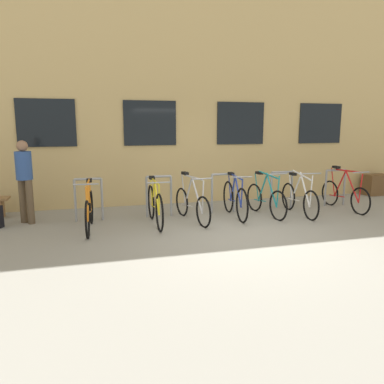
{
  "coord_description": "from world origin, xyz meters",
  "views": [
    {
      "loc": [
        -2.63,
        -6.05,
        1.99
      ],
      "look_at": [
        -0.56,
        1.6,
        0.57
      ],
      "focal_mm": 34.66,
      "sensor_mm": 36.0,
      "label": 1
    }
  ],
  "objects_px": {
    "bicycle_teal": "(266,199)",
    "bicycle_white": "(299,198)",
    "person_by_bench": "(24,176)",
    "bicycle_yellow": "(155,205)",
    "bicycle_blue": "(235,199)",
    "bicycle_silver": "(192,204)",
    "bicycle_red": "(344,194)",
    "bicycle_orange": "(89,210)",
    "planter_box": "(376,185)"
  },
  "relations": [
    {
      "from": "bicycle_teal",
      "to": "bicycle_white",
      "type": "xyz_separation_m",
      "value": [
        0.77,
        -0.13,
        -0.0
      ]
    },
    {
      "from": "person_by_bench",
      "to": "bicycle_teal",
      "type": "bearing_deg",
      "value": -7.22
    },
    {
      "from": "person_by_bench",
      "to": "bicycle_yellow",
      "type": "bearing_deg",
      "value": -17.04
    },
    {
      "from": "bicycle_white",
      "to": "bicycle_blue",
      "type": "relative_size",
      "value": 1.0
    },
    {
      "from": "bicycle_silver",
      "to": "bicycle_red",
      "type": "height_order",
      "value": "bicycle_red"
    },
    {
      "from": "bicycle_white",
      "to": "person_by_bench",
      "type": "distance_m",
      "value": 5.93
    },
    {
      "from": "bicycle_white",
      "to": "person_by_bench",
      "type": "height_order",
      "value": "person_by_bench"
    },
    {
      "from": "bicycle_yellow",
      "to": "bicycle_blue",
      "type": "xyz_separation_m",
      "value": [
        1.81,
        0.18,
        -0.0
      ]
    },
    {
      "from": "bicycle_silver",
      "to": "bicycle_blue",
      "type": "height_order",
      "value": "bicycle_silver"
    },
    {
      "from": "person_by_bench",
      "to": "bicycle_silver",
      "type": "bearing_deg",
      "value": -11.88
    },
    {
      "from": "bicycle_teal",
      "to": "bicycle_silver",
      "type": "height_order",
      "value": "bicycle_silver"
    },
    {
      "from": "bicycle_white",
      "to": "bicycle_blue",
      "type": "xyz_separation_m",
      "value": [
        -1.5,
        0.17,
        0.02
      ]
    },
    {
      "from": "bicycle_orange",
      "to": "planter_box",
      "type": "bearing_deg",
      "value": 11.5
    },
    {
      "from": "bicycle_white",
      "to": "person_by_bench",
      "type": "relative_size",
      "value": 1.01
    },
    {
      "from": "bicycle_red",
      "to": "bicycle_white",
      "type": "distance_m",
      "value": 1.33
    },
    {
      "from": "bicycle_white",
      "to": "bicycle_orange",
      "type": "bearing_deg",
      "value": -179.08
    },
    {
      "from": "bicycle_red",
      "to": "bicycle_white",
      "type": "relative_size",
      "value": 1.01
    },
    {
      "from": "bicycle_yellow",
      "to": "person_by_bench",
      "type": "height_order",
      "value": "person_by_bench"
    },
    {
      "from": "bicycle_red",
      "to": "person_by_bench",
      "type": "distance_m",
      "value": 7.22
    },
    {
      "from": "bicycle_blue",
      "to": "person_by_bench",
      "type": "distance_m",
      "value": 4.43
    },
    {
      "from": "bicycle_blue",
      "to": "person_by_bench",
      "type": "height_order",
      "value": "person_by_bench"
    },
    {
      "from": "bicycle_yellow",
      "to": "person_by_bench",
      "type": "bearing_deg",
      "value": 162.96
    },
    {
      "from": "person_by_bench",
      "to": "planter_box",
      "type": "xyz_separation_m",
      "value": [
        9.34,
        0.8,
        -0.69
      ]
    },
    {
      "from": "bicycle_white",
      "to": "planter_box",
      "type": "bearing_deg",
      "value": 24.26
    },
    {
      "from": "bicycle_silver",
      "to": "bicycle_red",
      "type": "xyz_separation_m",
      "value": [
        3.83,
        0.09,
        0.0
      ]
    },
    {
      "from": "bicycle_red",
      "to": "bicycle_yellow",
      "type": "xyz_separation_m",
      "value": [
        -4.63,
        -0.17,
        0.03
      ]
    },
    {
      "from": "bicycle_yellow",
      "to": "bicycle_white",
      "type": "xyz_separation_m",
      "value": [
        3.31,
        0.01,
        -0.03
      ]
    },
    {
      "from": "bicycle_orange",
      "to": "bicycle_white",
      "type": "xyz_separation_m",
      "value": [
        4.6,
        0.07,
        -0.01
      ]
    },
    {
      "from": "bicycle_white",
      "to": "bicycle_silver",
      "type": "bearing_deg",
      "value": 178.48
    },
    {
      "from": "bicycle_teal",
      "to": "bicycle_silver",
      "type": "relative_size",
      "value": 0.96
    },
    {
      "from": "bicycle_silver",
      "to": "bicycle_orange",
      "type": "bearing_deg",
      "value": -176.16
    },
    {
      "from": "bicycle_silver",
      "to": "bicycle_teal",
      "type": "bearing_deg",
      "value": 1.94
    },
    {
      "from": "bicycle_teal",
      "to": "planter_box",
      "type": "height_order",
      "value": "bicycle_teal"
    },
    {
      "from": "planter_box",
      "to": "bicycle_white",
      "type": "bearing_deg",
      "value": -155.74
    },
    {
      "from": "bicycle_red",
      "to": "planter_box",
      "type": "xyz_separation_m",
      "value": [
        2.17,
        1.41,
        -0.07
      ]
    },
    {
      "from": "bicycle_orange",
      "to": "person_by_bench",
      "type": "relative_size",
      "value": 1.04
    },
    {
      "from": "bicycle_orange",
      "to": "bicycle_red",
      "type": "relative_size",
      "value": 1.02
    },
    {
      "from": "bicycle_white",
      "to": "bicycle_teal",
      "type": "bearing_deg",
      "value": 170.72
    },
    {
      "from": "bicycle_orange",
      "to": "bicycle_red",
      "type": "bearing_deg",
      "value": 2.27
    },
    {
      "from": "bicycle_white",
      "to": "bicycle_yellow",
      "type": "bearing_deg",
      "value": -179.84
    },
    {
      "from": "bicycle_teal",
      "to": "planter_box",
      "type": "relative_size",
      "value": 2.36
    },
    {
      "from": "bicycle_red",
      "to": "bicycle_blue",
      "type": "bearing_deg",
      "value": 179.76
    },
    {
      "from": "bicycle_teal",
      "to": "bicycle_silver",
      "type": "distance_m",
      "value": 1.74
    },
    {
      "from": "bicycle_teal",
      "to": "bicycle_yellow",
      "type": "relative_size",
      "value": 0.92
    },
    {
      "from": "bicycle_silver",
      "to": "bicycle_orange",
      "type": "relative_size",
      "value": 0.97
    },
    {
      "from": "bicycle_teal",
      "to": "planter_box",
      "type": "bearing_deg",
      "value": 18.77
    },
    {
      "from": "bicycle_red",
      "to": "person_by_bench",
      "type": "bearing_deg",
      "value": 175.15
    },
    {
      "from": "bicycle_teal",
      "to": "bicycle_silver",
      "type": "bearing_deg",
      "value": -178.06
    },
    {
      "from": "bicycle_yellow",
      "to": "person_by_bench",
      "type": "xyz_separation_m",
      "value": [
        -2.54,
        0.78,
        0.59
      ]
    },
    {
      "from": "bicycle_yellow",
      "to": "bicycle_teal",
      "type": "bearing_deg",
      "value": 3.03
    }
  ]
}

